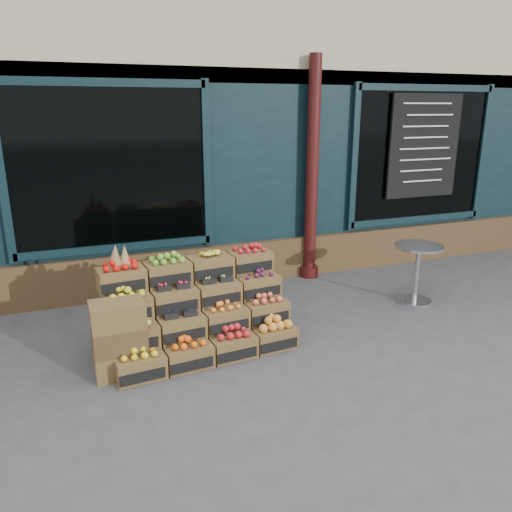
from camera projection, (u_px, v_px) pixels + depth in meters
name	position (u px, v px, depth m)	size (l,w,h in m)	color
ground	(296.00, 346.00, 5.42)	(60.00, 60.00, 0.00)	#3E3E40
shop_facade	(180.00, 113.00, 9.30)	(12.00, 6.24, 4.80)	black
crate_display	(196.00, 314.00, 5.33)	(1.98, 1.08, 1.19)	brown
spare_crates	(119.00, 338.00, 4.76)	(0.50, 0.35, 0.74)	brown
bistro_table	(417.00, 267.00, 6.53)	(0.62, 0.62, 0.78)	#AFB0B6
shopkeeper	(82.00, 228.00, 6.89)	(0.65, 0.43, 1.79)	#195923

